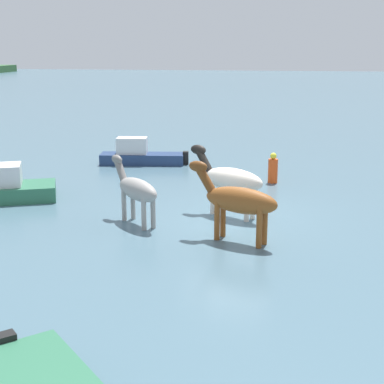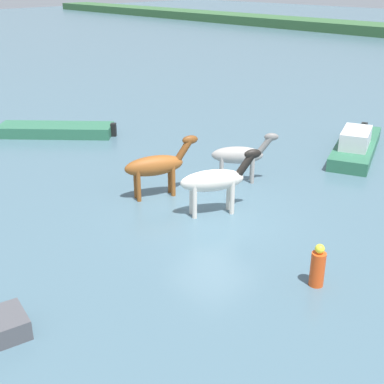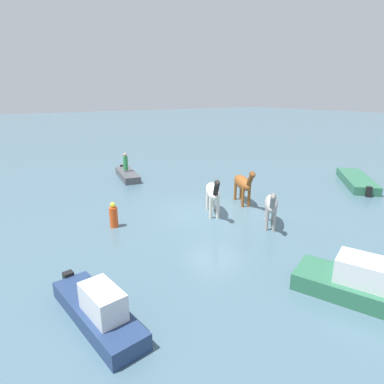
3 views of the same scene
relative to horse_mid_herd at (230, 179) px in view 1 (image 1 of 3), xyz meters
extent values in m
plane|color=#476675|center=(-0.08, 0.02, -1.13)|extent=(194.20, 194.20, 0.00)
ellipsoid|color=silver|center=(-0.05, -0.08, 0.01)|extent=(1.54, 2.10, 0.70)
cylinder|color=silver|center=(0.11, 0.54, -0.56)|extent=(0.15, 0.15, 1.14)
cylinder|color=silver|center=(0.40, 0.37, -0.56)|extent=(0.15, 0.15, 1.14)
cylinder|color=silver|center=(-0.50, -0.54, -0.56)|extent=(0.15, 0.15, 1.14)
cylinder|color=silver|center=(-0.21, -0.70, -0.56)|extent=(0.15, 0.15, 1.14)
cylinder|color=black|center=(0.49, 0.87, 0.46)|extent=(0.52, 0.67, 0.76)
ellipsoid|color=black|center=(0.60, 1.06, 0.77)|extent=(0.49, 0.61, 0.30)
ellipsoid|color=brown|center=(-2.35, -0.50, 0.00)|extent=(1.35, 2.13, 0.69)
cylinder|color=brown|center=(-2.26, 0.14, -0.56)|extent=(0.15, 0.15, 1.13)
cylinder|color=brown|center=(-1.96, 0.01, -0.56)|extent=(0.15, 0.15, 1.13)
cylinder|color=brown|center=(-2.74, -1.00, -0.56)|extent=(0.15, 0.15, 1.13)
cylinder|color=brown|center=(-2.43, -1.13, -0.56)|extent=(0.15, 0.15, 1.13)
cylinder|color=brown|center=(-1.93, 0.51, 0.45)|extent=(0.46, 0.67, 0.76)
ellipsoid|color=brown|center=(-1.84, 0.71, 0.76)|extent=(0.44, 0.61, 0.30)
ellipsoid|color=#9E9993|center=(-1.27, 2.54, -0.10)|extent=(1.72, 1.71, 0.63)
cylinder|color=#9E9993|center=(-0.97, 3.04, -0.61)|extent=(0.14, 0.14, 1.03)
cylinder|color=#9E9993|center=(-0.76, 2.83, -0.61)|extent=(0.14, 0.14, 1.03)
cylinder|color=#9E9993|center=(-1.77, 2.25, -0.61)|extent=(0.14, 0.14, 1.03)
cylinder|color=#9E9993|center=(-1.56, 2.03, -0.61)|extent=(0.14, 0.14, 1.03)
cylinder|color=slate|center=(-0.56, 3.24, 0.31)|extent=(0.56, 0.56, 0.69)
ellipsoid|color=slate|center=(-0.42, 3.38, 0.59)|extent=(0.52, 0.51, 0.28)
cube|color=black|center=(-9.06, 2.75, -0.88)|extent=(0.37, 0.37, 0.71)
cube|color=navy|center=(7.18, 4.48, -0.98)|extent=(1.43, 3.68, 0.61)
cube|color=silver|center=(7.13, 4.91, -0.32)|extent=(0.85, 1.37, 0.70)
cube|color=black|center=(7.41, 2.60, -0.90)|extent=(0.31, 0.27, 0.66)
cylinder|color=#E54C19|center=(4.55, -1.20, -0.68)|extent=(0.36, 0.36, 0.90)
sphere|color=yellow|center=(4.55, -1.20, -0.11)|extent=(0.24, 0.24, 0.24)
camera|label=1|loc=(-16.85, -1.48, 3.96)|focal=54.09mm
camera|label=2|loc=(9.97, -10.88, 6.01)|focal=47.65mm
camera|label=3|loc=(9.09, 11.71, 4.51)|focal=30.26mm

